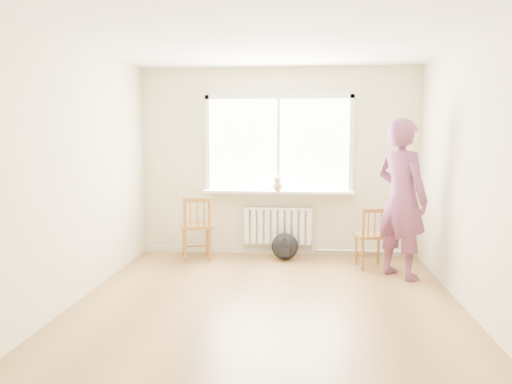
% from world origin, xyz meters
% --- Properties ---
extents(floor, '(4.50, 4.50, 0.00)m').
position_xyz_m(floor, '(0.00, 0.00, 0.00)').
color(floor, '#9F7241').
rests_on(floor, ground).
extents(ceiling, '(4.50, 4.50, 0.00)m').
position_xyz_m(ceiling, '(0.00, 0.00, 2.70)').
color(ceiling, white).
rests_on(ceiling, back_wall).
extents(back_wall, '(4.00, 0.01, 2.70)m').
position_xyz_m(back_wall, '(0.00, 2.25, 1.35)').
color(back_wall, beige).
rests_on(back_wall, ground).
extents(window, '(2.12, 0.05, 1.42)m').
position_xyz_m(window, '(0.00, 2.22, 1.66)').
color(window, white).
rests_on(window, back_wall).
extents(windowsill, '(2.15, 0.22, 0.04)m').
position_xyz_m(windowsill, '(0.00, 2.14, 0.93)').
color(windowsill, white).
rests_on(windowsill, back_wall).
extents(radiator, '(1.00, 0.12, 0.55)m').
position_xyz_m(radiator, '(0.00, 2.16, 0.44)').
color(radiator, white).
rests_on(radiator, back_wall).
extents(heating_pipe, '(1.40, 0.04, 0.04)m').
position_xyz_m(heating_pipe, '(1.25, 2.19, 0.08)').
color(heating_pipe, silver).
rests_on(heating_pipe, back_wall).
extents(baseboard, '(4.00, 0.03, 0.08)m').
position_xyz_m(baseboard, '(0.00, 2.23, 0.04)').
color(baseboard, beige).
rests_on(baseboard, ground).
extents(chair_left, '(0.54, 0.53, 0.89)m').
position_xyz_m(chair_left, '(-1.11, 1.77, 0.45)').
color(chair_left, '#9B632D').
rests_on(chair_left, floor).
extents(chair_right, '(0.46, 0.44, 0.81)m').
position_xyz_m(chair_right, '(1.26, 1.55, 0.41)').
color(chair_right, '#9B632D').
rests_on(chair_right, floor).
extents(person, '(0.81, 0.84, 1.95)m').
position_xyz_m(person, '(1.55, 1.18, 0.97)').
color(person, '#AF3D3A').
rests_on(person, floor).
extents(cat, '(0.16, 0.37, 0.24)m').
position_xyz_m(cat, '(0.00, 2.06, 1.05)').
color(cat, beige).
rests_on(cat, windowsill).
extents(backpack, '(0.45, 0.40, 0.38)m').
position_xyz_m(backpack, '(0.11, 1.90, 0.19)').
color(backpack, black).
rests_on(backpack, floor).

